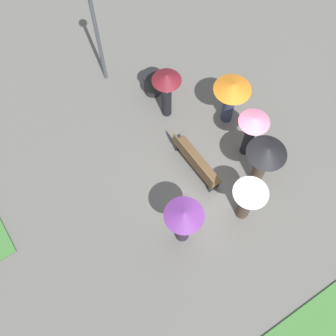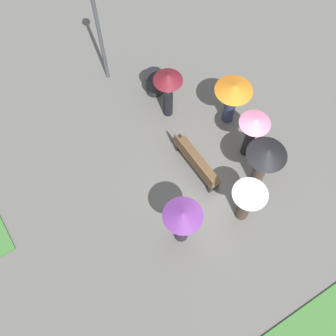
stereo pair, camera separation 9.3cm
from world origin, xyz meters
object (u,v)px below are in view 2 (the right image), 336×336
object	(u,v)px
crowd_person_purple	(182,221)
crowd_person_white	(248,199)
lamp_post	(97,23)
park_bench	(195,162)
crowd_person_pink	(252,131)
crowd_person_orange	(233,95)
crowd_person_black	(265,159)
crowd_person_maroon	(168,87)
trash_bin	(154,83)

from	to	relation	value
crowd_person_purple	crowd_person_white	size ratio (longest dim) A/B	1.06
lamp_post	crowd_person_white	size ratio (longest dim) A/B	2.11
park_bench	crowd_person_pink	distance (m)	1.93
crowd_person_purple	crowd_person_orange	distance (m)	4.30
crowd_person_pink	crowd_person_white	world-z (taller)	crowd_person_pink
crowd_person_black	crowd_person_maroon	size ratio (longest dim) A/B	0.97
crowd_person_white	crowd_person_orange	bearing A→B (deg)	26.05
lamp_post	crowd_person_maroon	distance (m)	2.81
park_bench	crowd_person_orange	size ratio (longest dim) A/B	1.08
trash_bin	crowd_person_orange	xyz separation A→B (m)	(-2.25, -1.45, 0.89)
lamp_post	crowd_person_orange	world-z (taller)	lamp_post
lamp_post	trash_bin	size ratio (longest dim) A/B	4.32
lamp_post	crowd_person_pink	xyz separation A→B (m)	(-4.96, -2.28, -1.20)
crowd_person_pink	crowd_person_maroon	xyz separation A→B (m)	(2.56, 1.30, 0.11)
crowd_person_purple	crowd_person_white	xyz separation A→B (m)	(-0.40, -1.87, -0.07)
lamp_post	crowd_person_orange	xyz separation A→B (m)	(-3.64, -2.52, -1.17)
park_bench	crowd_person_maroon	size ratio (longest dim) A/B	0.98
park_bench	crowd_person_purple	world-z (taller)	crowd_person_purple
trash_bin	crowd_person_orange	world-z (taller)	crowd_person_orange
lamp_post	crowd_person_pink	size ratio (longest dim) A/B	2.00
crowd_person_maroon	crowd_person_white	size ratio (longest dim) A/B	1.11
crowd_person_orange	crowd_person_purple	bearing A→B (deg)	65.94
park_bench	lamp_post	size ratio (longest dim) A/B	0.51
crowd_person_black	crowd_person_orange	xyz separation A→B (m)	(2.28, -0.56, -0.08)
lamp_post	crowd_person_black	world-z (taller)	lamp_post
trash_bin	crowd_person_pink	xyz separation A→B (m)	(-3.57, -1.21, 0.86)
trash_bin	crowd_person_pink	size ratio (longest dim) A/B	0.46
crowd_person_maroon	crowd_person_white	world-z (taller)	crowd_person_maroon
park_bench	trash_bin	bearing A→B (deg)	-10.76
lamp_post	crowd_person_maroon	xyz separation A→B (m)	(-2.39, -0.98, -1.09)
trash_bin	crowd_person_purple	size ratio (longest dim) A/B	0.46
park_bench	crowd_person_white	bearing A→B (deg)	-172.12
crowd_person_black	trash_bin	bearing A→B (deg)	133.69
crowd_person_white	crowd_person_pink	bearing A→B (deg)	14.72
lamp_post	trash_bin	bearing A→B (deg)	-142.42
crowd_person_white	trash_bin	bearing A→B (deg)	52.91
park_bench	trash_bin	size ratio (longest dim) A/B	2.21
lamp_post	crowd_person_orange	distance (m)	4.58
crowd_person_black	crowd_person_maroon	distance (m)	3.66
crowd_person_purple	crowd_person_maroon	world-z (taller)	crowd_person_maroon
lamp_post	crowd_person_pink	bearing A→B (deg)	-155.35
crowd_person_orange	crowd_person_pink	bearing A→B (deg)	109.31
crowd_person_pink	lamp_post	bearing A→B (deg)	-76.42
trash_bin	crowd_person_orange	bearing A→B (deg)	-147.26
lamp_post	park_bench	bearing A→B (deg)	-172.95
park_bench	crowd_person_maroon	distance (m)	2.44
park_bench	crowd_person_white	xyz separation A→B (m)	(-1.97, -0.34, 0.73)
crowd_person_orange	crowd_person_white	distance (m)	3.36
park_bench	crowd_person_purple	xyz separation A→B (m)	(-1.57, 1.52, 0.80)
crowd_person_purple	lamp_post	bearing A→B (deg)	-96.79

